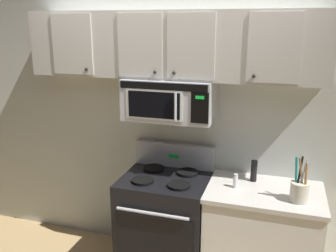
{
  "coord_description": "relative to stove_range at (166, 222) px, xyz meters",
  "views": [
    {
      "loc": [
        0.91,
        -2.4,
        2.2
      ],
      "look_at": [
        0.0,
        0.49,
        1.35
      ],
      "focal_mm": 39.29,
      "sensor_mm": 36.0,
      "label": 1
    }
  ],
  "objects": [
    {
      "name": "salt_shaker",
      "position": [
        0.61,
        -0.02,
        0.49
      ],
      "size": [
        0.04,
        0.04,
        0.12
      ],
      "color": "white",
      "rests_on": "counter_segment"
    },
    {
      "name": "pepper_mill",
      "position": [
        0.74,
        0.16,
        0.52
      ],
      "size": [
        0.05,
        0.05,
        0.18
      ],
      "primitive_type": "cylinder",
      "color": "black",
      "rests_on": "counter_segment"
    },
    {
      "name": "stove_range",
      "position": [
        0.0,
        0.0,
        0.0
      ],
      "size": [
        0.76,
        0.69,
        1.12
      ],
      "color": "black",
      "rests_on": "ground_plane"
    },
    {
      "name": "over_range_microwave",
      "position": [
        -0.0,
        0.12,
        1.11
      ],
      "size": [
        0.76,
        0.43,
        0.35
      ],
      "color": "#B7BABF"
    },
    {
      "name": "back_wall",
      "position": [
        0.0,
        0.37,
        0.88
      ],
      "size": [
        5.2,
        0.1,
        2.7
      ],
      "primitive_type": "cube",
      "color": "silver",
      "rests_on": "ground_plane"
    },
    {
      "name": "upper_cabinets",
      "position": [
        -0.0,
        0.15,
        1.56
      ],
      "size": [
        2.5,
        0.36,
        0.55
      ],
      "color": "#BCB7AD"
    },
    {
      "name": "counter_segment",
      "position": [
        0.84,
        0.01,
        -0.02
      ],
      "size": [
        0.93,
        0.65,
        0.9
      ],
      "color": "white",
      "rests_on": "ground_plane"
    },
    {
      "name": "utensil_crock_cream",
      "position": [
        1.09,
        -0.12,
        0.52
      ],
      "size": [
        0.14,
        0.14,
        0.36
      ],
      "color": "beige",
      "rests_on": "counter_segment"
    }
  ]
}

